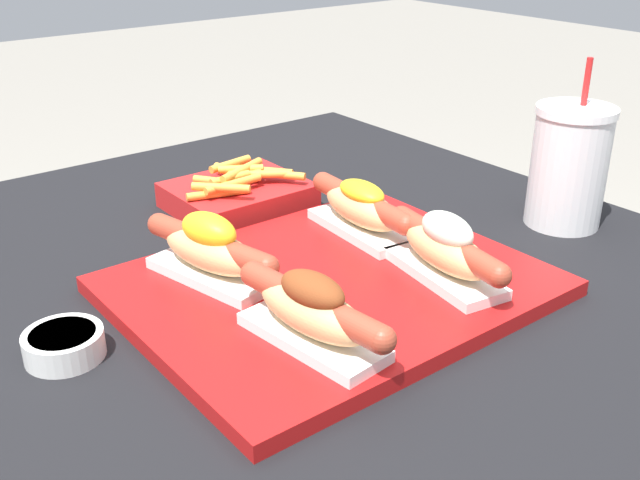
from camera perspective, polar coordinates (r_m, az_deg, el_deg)
serving_tray at (r=0.83m, az=0.85°, el=-3.54°), size 0.44×0.36×0.02m
hot_dog_0 at (r=0.70m, az=-0.57°, el=-5.43°), size 0.08×0.20×0.07m
hot_dog_1 at (r=0.82m, az=9.56°, el=-0.68°), size 0.08×0.19×0.08m
hot_dog_2 at (r=0.82m, az=-8.37°, el=-0.72°), size 0.09×0.19×0.08m
hot_dog_3 at (r=0.93m, az=3.17°, el=2.47°), size 0.07×0.20×0.07m
sauce_bowl at (r=0.76m, az=-18.94°, el=-7.46°), size 0.08×0.08×0.03m
drink_cup at (r=1.03m, az=18.43°, el=5.35°), size 0.10×0.10×0.22m
fries_basket at (r=1.06m, az=-6.26°, el=3.53°), size 0.18×0.15×0.06m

